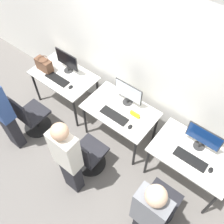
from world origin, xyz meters
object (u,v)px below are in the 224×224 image
object	(u,v)px
mouse_left	(71,87)
person_right	(148,216)
office_chair_left	(31,117)
mouse_right	(211,170)
monitor_right	(203,138)
keyboard_center	(114,116)
handbag	(44,65)
office_chair_right	(159,204)
keyboard_left	(57,79)
person_center	(67,158)
person_left	(1,110)
keyboard_right	(190,159)
mouse_center	(130,127)
office_chair_center	(87,155)
monitor_center	(128,93)
monitor_left	(67,61)

from	to	relation	value
mouse_left	person_right	xyz separation A→B (m)	(2.10, -0.93, 0.11)
office_chair_left	mouse_right	size ratio (longest dim) A/B	9.66
monitor_right	person_right	world-z (taller)	person_right
keyboard_center	handbag	bearing A→B (deg)	178.13
office_chair_right	handbag	size ratio (longest dim) A/B	2.90
keyboard_left	handbag	bearing A→B (deg)	173.22
person_center	person_right	bearing A→B (deg)	2.20
person_left	keyboard_right	size ratio (longest dim) A/B	3.61
keyboard_center	mouse_right	size ratio (longest dim) A/B	5.02
mouse_center	person_center	size ratio (longest dim) A/B	0.06
monitor_right	keyboard_right	distance (m)	0.33
office_chair_center	mouse_right	bearing A→B (deg)	23.54
monitor_center	person_right	world-z (taller)	person_right
office_chair_left	office_chair_center	xyz separation A→B (m)	(1.22, 0.05, 0.00)
mouse_left	mouse_right	world-z (taller)	same
office_chair_right	person_right	bearing A→B (deg)	-90.48
office_chair_left	keyboard_right	xyz separation A→B (m)	(2.49, 0.71, 0.41)
handbag	monitor_left	bearing A→B (deg)	35.39
mouse_left	person_right	bearing A→B (deg)	-23.95
mouse_center	person_right	world-z (taller)	person_right
keyboard_right	mouse_right	distance (m)	0.28
mouse_left	mouse_center	world-z (taller)	same
mouse_center	office_chair_right	size ratio (longest dim) A/B	0.10
monitor_center	monitor_right	xyz separation A→B (m)	(1.23, -0.03, 0.00)
monitor_left	monitor_center	world-z (taller)	same
monitor_center	office_chair_right	distance (m)	1.61
office_chair_right	mouse_right	bearing A→B (deg)	63.58
person_center	office_chair_right	world-z (taller)	person_center
monitor_right	mouse_right	world-z (taller)	monitor_right
person_left	office_chair_center	xyz separation A→B (m)	(1.25, 0.42, -0.54)
monitor_left	person_left	distance (m)	1.31
mouse_left	mouse_center	distance (m)	1.22
office_chair_right	monitor_center	bearing A→B (deg)	143.18
office_chair_right	office_chair_center	bearing A→B (deg)	-177.88
mouse_left	keyboard_center	size ratio (longest dim) A/B	0.20
monitor_center	keyboard_center	size ratio (longest dim) A/B	1.05
mouse_left	person_center	bearing A→B (deg)	-47.05
mouse_left	keyboard_center	distance (m)	0.91
office_chair_center	person_right	world-z (taller)	person_right
keyboard_left	handbag	distance (m)	0.35
monitor_left	mouse_right	bearing A→B (deg)	-4.41
keyboard_right	person_right	distance (m)	0.98
keyboard_center	person_center	world-z (taller)	person_center
keyboard_center	handbag	world-z (taller)	handbag
mouse_left	person_right	world-z (taller)	person_right
keyboard_center	mouse_right	world-z (taller)	mouse_right
person_left	monitor_right	bearing A→B (deg)	27.87
monitor_left	keyboard_left	distance (m)	0.34
monitor_center	monitor_right	distance (m)	1.23
keyboard_center	mouse_right	xyz separation A→B (m)	(1.51, 0.08, 0.01)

